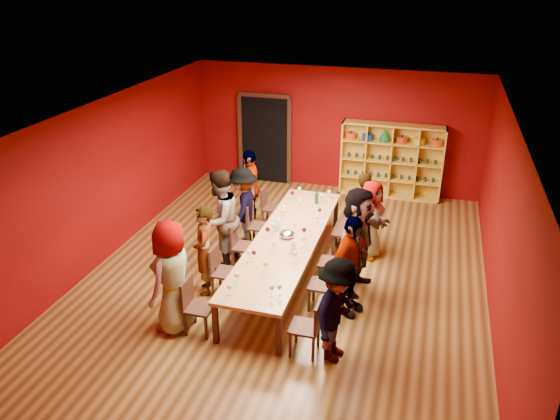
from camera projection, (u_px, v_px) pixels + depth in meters
The scene contains 51 objects.
room_shell at pixel (287, 200), 9.37m from camera, with size 7.10×9.10×3.04m.
tasting_table at pixel (287, 241), 9.71m from camera, with size 1.10×4.50×0.75m.
doorway at pixel (265, 139), 13.86m from camera, with size 1.40×0.17×2.30m.
shelving_unit at pixel (391, 157), 13.01m from camera, with size 2.40×0.40×1.80m.
chair_person_left_0 at pixel (194, 303), 8.30m from camera, with size 0.42×0.42×0.89m.
person_left_0 at pixel (172, 277), 8.21m from camera, with size 0.89×0.49×1.82m, color silver.
chair_person_left_1 at pixel (221, 268), 9.23m from camera, with size 0.42×0.42×0.89m.
person_left_1 at pixel (204, 250), 9.18m from camera, with size 0.59×0.43×1.61m, color #48474C.
chair_person_left_2 at pixel (240, 243), 10.07m from camera, with size 0.42×0.42×0.89m.
person_left_2 at pixel (220, 219), 9.99m from camera, with size 0.91×0.50×1.87m, color #5A76B9.
chair_person_left_3 at pixel (255, 223), 10.84m from camera, with size 0.42×0.42×0.89m.
person_left_3 at pixel (243, 207), 10.77m from camera, with size 1.05×0.43×1.63m, color silver.
chair_person_left_4 at pixel (269, 205), 11.65m from camera, with size 0.42×0.42×0.89m.
person_left_4 at pixel (250, 188), 11.61m from camera, with size 0.99×0.45×1.68m, color #536DAB.
chair_person_right_0 at pixel (310, 324), 7.81m from camera, with size 0.42×0.42×0.89m.
person_right_0 at pixel (337, 311), 7.59m from camera, with size 1.04×0.43×1.61m, color #15183C.
chair_person_right_1 at pixel (327, 282), 8.84m from camera, with size 0.42×0.42×0.89m.
person_right_1 at pixel (350, 266), 8.59m from camera, with size 1.01×0.46×1.72m, color #D18C96.
chair_person_right_2 at pixel (336, 260), 9.50m from camera, with size 0.42×0.42×0.89m.
person_right_2 at pixel (358, 240), 9.22m from camera, with size 1.75×0.50×1.89m, color #D28D91.
chair_person_right_3 at pixel (348, 230), 10.56m from camera, with size 0.42×0.42×0.89m.
person_right_3 at pixel (370, 220), 10.34m from camera, with size 0.76×0.41×1.55m, color #121633.
chair_person_right_4 at pixel (351, 221), 10.93m from camera, with size 0.42×0.42×0.89m.
person_right_4 at pixel (364, 210), 10.76m from camera, with size 0.56×0.41×1.54m, color #525157.
wine_glass_0 at pixel (295, 254), 8.90m from camera, with size 0.08×0.08×0.19m.
wine_glass_1 at pixel (268, 230), 9.65m from camera, with size 0.09×0.09×0.22m.
wine_glass_2 at pixel (237, 276), 8.25m from camera, with size 0.08×0.08×0.21m.
wine_glass_3 at pixel (249, 252), 8.89m from camera, with size 0.09×0.09×0.22m.
wine_glass_4 at pixel (272, 288), 7.95m from camera, with size 0.08×0.08×0.21m.
wine_glass_5 at pixel (303, 239), 9.37m from camera, with size 0.08×0.08×0.20m.
wine_glass_6 at pixel (292, 193), 11.20m from camera, with size 0.08×0.08×0.20m.
wine_glass_7 at pixel (295, 224), 9.90m from camera, with size 0.08×0.08×0.19m.
wine_glass_8 at pixel (299, 189), 11.42m from camera, with size 0.08×0.08×0.19m.
wine_glass_9 at pixel (274, 244), 9.20m from camera, with size 0.08×0.08×0.20m.
wine_glass_10 at pixel (265, 264), 8.55m from camera, with size 0.09×0.09×0.22m.
wine_glass_11 at pixel (329, 193), 11.22m from camera, with size 0.08×0.08×0.21m.
wine_glass_12 at pixel (322, 196), 11.06m from camera, with size 0.08×0.08×0.20m.
wine_glass_13 at pixel (316, 217), 10.15m from camera, with size 0.08×0.08×0.20m.
wine_glass_14 at pixel (283, 212), 10.35m from camera, with size 0.09×0.09×0.22m.
wine_glass_15 at pixel (279, 287), 7.99m from camera, with size 0.08×0.08×0.19m.
wine_glass_16 at pixel (320, 210), 10.46m from camera, with size 0.07×0.07×0.19m.
wine_glass_17 at pixel (254, 253), 8.93m from camera, with size 0.08×0.08×0.19m.
wine_glass_18 at pixel (304, 230), 9.65m from camera, with size 0.08×0.08×0.21m.
wine_glass_19 at pixel (299, 202), 10.80m from camera, with size 0.08×0.08×0.21m.
wine_glass_20 at pixel (283, 208), 10.51m from camera, with size 0.09×0.09×0.21m.
wine_glass_21 at pixel (274, 226), 9.80m from camera, with size 0.09×0.09×0.21m.
wine_glass_22 at pixel (229, 287), 7.99m from camera, with size 0.08×0.08×0.19m.
spittoon_bowl at pixel (287, 234), 9.70m from camera, with size 0.27×0.27×0.15m, color #B4B6BB.
carafe_a at pixel (278, 224), 9.94m from camera, with size 0.13×0.13×0.26m.
carafe_b at pixel (293, 247), 9.16m from camera, with size 0.10×0.10×0.24m.
wine_bottle at pixel (316, 198), 11.05m from camera, with size 0.09×0.09×0.30m.
Camera 1 is at (2.28, -8.29, 5.23)m, focal length 35.00 mm.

